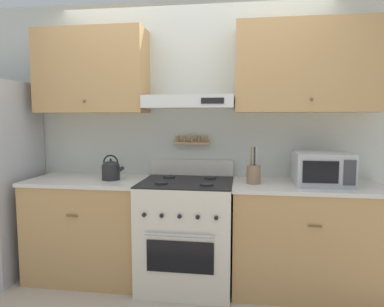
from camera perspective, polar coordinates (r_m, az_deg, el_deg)
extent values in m
plane|color=#B2A38E|center=(3.00, -1.83, -23.27)|extent=(16.00, 16.00, 0.00)
cube|color=silver|center=(3.29, 0.16, 2.67)|extent=(5.20, 0.08, 2.55)
cube|color=tan|center=(3.37, -16.36, 12.95)|extent=(1.02, 0.33, 0.75)
sphere|color=brown|center=(3.19, -17.54, 8.33)|extent=(0.02, 0.02, 0.02)
cube|color=tan|center=(3.13, 18.87, 13.45)|extent=(1.22, 0.33, 0.75)
sphere|color=brown|center=(2.93, 19.33, 8.52)|extent=(0.02, 0.02, 0.02)
cube|color=silver|center=(3.07, -0.44, 8.59)|extent=(0.79, 0.37, 0.11)
cube|color=black|center=(2.86, 3.43, 8.78)|extent=(0.19, 0.01, 0.05)
cube|color=tan|center=(3.22, -0.04, 1.75)|extent=(0.34, 0.07, 0.02)
cylinder|color=olive|center=(3.24, -2.43, 2.48)|extent=(0.03, 0.03, 0.06)
cylinder|color=olive|center=(3.22, -1.24, 2.47)|extent=(0.03, 0.03, 0.06)
cylinder|color=olive|center=(3.21, -0.04, 2.46)|extent=(0.03, 0.03, 0.06)
cylinder|color=olive|center=(3.20, 1.16, 2.45)|extent=(0.03, 0.03, 0.06)
cylinder|color=olive|center=(3.20, 2.37, 2.44)|extent=(0.03, 0.03, 0.06)
cube|color=tan|center=(3.37, -16.68, -11.96)|extent=(1.02, 0.62, 0.88)
cube|color=silver|center=(3.26, -16.91, -4.30)|extent=(1.04, 0.64, 0.03)
cylinder|color=brown|center=(3.03, -19.38, -9.78)|extent=(0.10, 0.01, 0.01)
cube|color=tan|center=(3.13, 18.47, -13.43)|extent=(1.22, 0.62, 0.88)
cube|color=silver|center=(3.01, 18.75, -5.19)|extent=(1.24, 0.64, 0.03)
cylinder|color=brown|center=(2.76, 19.82, -11.34)|extent=(0.10, 0.01, 0.01)
cube|color=beige|center=(3.07, -0.88, -13.20)|extent=(0.78, 0.67, 0.91)
cube|color=black|center=(2.79, -2.04, -16.88)|extent=(0.53, 0.01, 0.25)
cylinder|color=#ADAFB5|center=(2.70, -2.14, -13.51)|extent=(0.55, 0.02, 0.02)
cube|color=black|center=(2.96, -0.89, -4.73)|extent=(0.78, 0.67, 0.01)
cylinder|color=#232326|center=(2.83, -5.17, -4.93)|extent=(0.11, 0.11, 0.02)
cylinder|color=#232326|center=(2.77, 2.42, -5.15)|extent=(0.11, 0.11, 0.02)
cylinder|color=#232326|center=(3.14, -3.81, -3.85)|extent=(0.11, 0.11, 0.02)
cylinder|color=#232326|center=(3.09, 3.02, -4.02)|extent=(0.11, 0.11, 0.02)
cylinder|color=black|center=(2.73, -8.00, -10.12)|extent=(0.03, 0.02, 0.03)
cylinder|color=black|center=(2.70, -5.08, -10.29)|extent=(0.03, 0.02, 0.03)
cylinder|color=black|center=(2.67, -2.09, -10.45)|extent=(0.03, 0.02, 0.03)
cylinder|color=black|center=(2.65, 0.96, -10.57)|extent=(0.03, 0.02, 0.03)
cylinder|color=black|center=(2.63, 4.05, -10.67)|extent=(0.03, 0.02, 0.03)
cube|color=beige|center=(3.25, -0.02, -2.34)|extent=(0.78, 0.04, 0.15)
cylinder|color=#232326|center=(3.13, -13.35, -3.10)|extent=(0.16, 0.16, 0.13)
ellipsoid|color=#232326|center=(3.12, -13.38, -1.90)|extent=(0.15, 0.15, 0.08)
sphere|color=black|center=(3.12, -13.40, -1.03)|extent=(0.02, 0.02, 0.02)
cylinder|color=#232326|center=(3.10, -12.05, -2.78)|extent=(0.10, 0.04, 0.08)
torus|color=black|center=(3.12, -13.39, -1.49)|extent=(0.14, 0.01, 0.14)
cube|color=#ADAFB5|center=(3.00, 20.87, -2.40)|extent=(0.44, 0.36, 0.27)
cube|color=black|center=(2.81, 20.64, -2.93)|extent=(0.27, 0.01, 0.17)
cube|color=#38383D|center=(2.86, 24.82, -2.93)|extent=(0.09, 0.01, 0.19)
cylinder|color=#8E7051|center=(2.92, 10.20, -3.46)|extent=(0.12, 0.12, 0.15)
cylinder|color=olive|center=(2.89, 9.86, -0.49)|extent=(0.01, 0.05, 0.16)
cylinder|color=#28282B|center=(2.90, 10.37, -0.48)|extent=(0.01, 0.04, 0.16)
cylinder|color=#B2B2B7|center=(2.91, 10.71, -0.47)|extent=(0.01, 0.03, 0.16)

